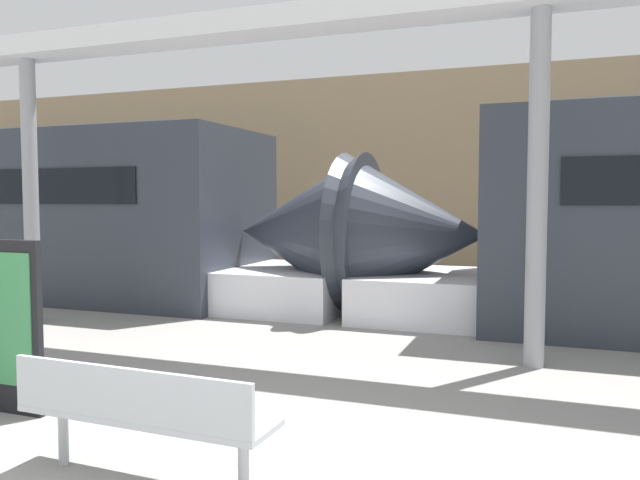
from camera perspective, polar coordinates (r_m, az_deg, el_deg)
The scene contains 4 objects.
station_wall at distance 15.51m, azimuth 12.32°, elevation 5.96°, with size 56.00×0.20×5.00m, color #9E8460.
bench_near at distance 4.31m, azimuth -16.19°, elevation -14.70°, with size 1.80×0.49×0.81m.
support_column_near at distance 7.26m, azimuth 19.25°, elevation 4.32°, with size 0.22×0.22×3.93m, color gray.
support_column_far at distance 10.27m, azimuth -24.94°, elevation 3.93°, with size 0.22×0.22×3.93m, color gray.
Camera 1 is at (2.13, -2.89, 1.86)m, focal length 35.00 mm.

